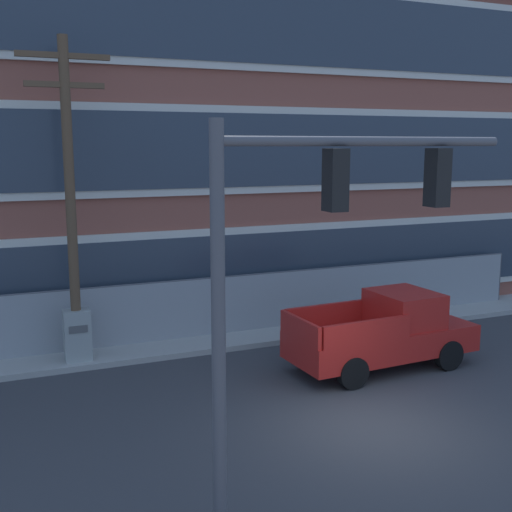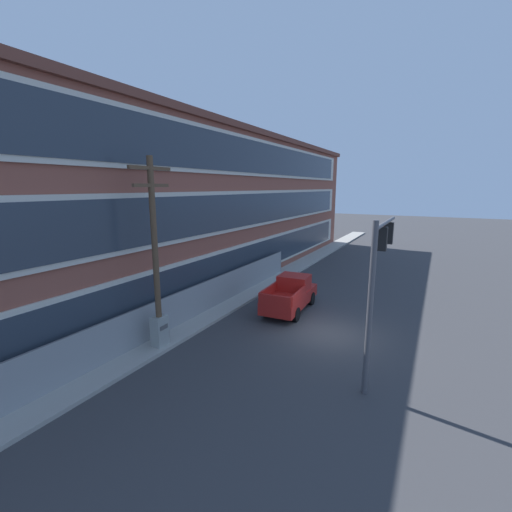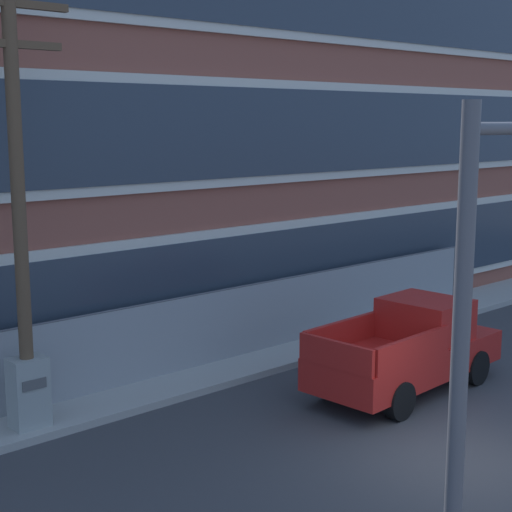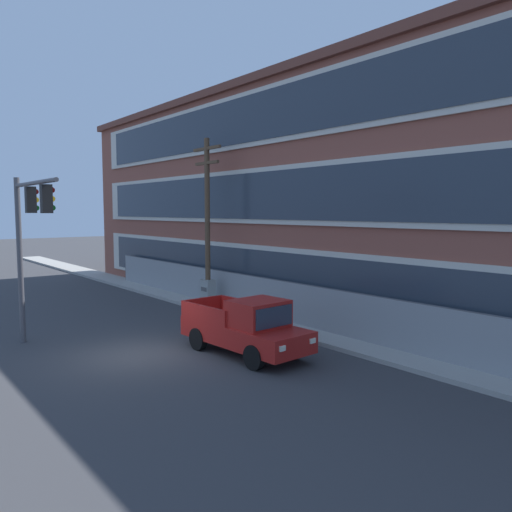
% 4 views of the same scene
% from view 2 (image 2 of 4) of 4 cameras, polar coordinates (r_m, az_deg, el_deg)
% --- Properties ---
extents(ground_plane, '(160.00, 160.00, 0.00)m').
position_cam_2_polar(ground_plane, '(17.97, 12.04, -12.59)').
color(ground_plane, '#38383A').
extents(sidewalk_building_side, '(80.00, 1.89, 0.16)m').
position_cam_2_polar(sidewalk_building_side, '(20.65, -6.51, -8.94)').
color(sidewalk_building_side, '#9E9B93').
rests_on(sidewalk_building_side, ground).
extents(brick_mill_building, '(50.91, 10.89, 11.37)m').
position_cam_2_polar(brick_mill_building, '(25.82, -13.84, 7.67)').
color(brick_mill_building, brown).
rests_on(brick_mill_building, ground).
extents(chain_link_fence, '(27.02, 0.06, 1.93)m').
position_cam_2_polar(chain_link_fence, '(18.13, -13.74, -9.11)').
color(chain_link_fence, gray).
rests_on(chain_link_fence, ground).
extents(traffic_signal_mast, '(4.79, 0.43, 6.19)m').
position_cam_2_polar(traffic_signal_mast, '(13.34, 19.75, -1.78)').
color(traffic_signal_mast, '#4C4C51').
rests_on(traffic_signal_mast, ground).
extents(pickup_truck_red, '(5.18, 2.23, 2.00)m').
position_cam_2_polar(pickup_truck_red, '(20.62, 5.80, -6.41)').
color(pickup_truck_red, '#AD1E19').
rests_on(pickup_truck_red, ground).
extents(utility_pole_near_corner, '(2.28, 0.26, 8.51)m').
position_cam_2_polar(utility_pole_near_corner, '(15.35, -16.51, 1.38)').
color(utility_pole_near_corner, brown).
rests_on(utility_pole_near_corner, ground).
extents(electrical_cabinet, '(0.69, 0.54, 1.53)m').
position_cam_2_polar(electrical_cabinet, '(16.47, -15.73, -12.16)').
color(electrical_cabinet, '#939993').
rests_on(electrical_cabinet, ground).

